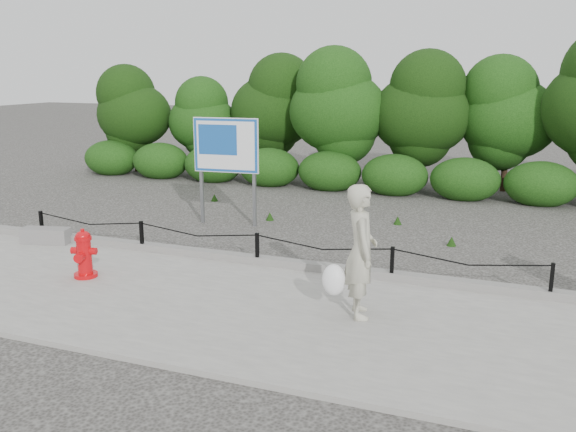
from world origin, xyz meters
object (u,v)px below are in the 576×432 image
(pedestrian, at_px, (359,253))
(concrete_block, at_px, (46,235))
(advertising_sign, at_px, (226,150))
(fire_hydrant, at_px, (84,254))

(pedestrian, xyz_separation_m, concrete_block, (-7.01, 1.42, -0.79))
(pedestrian, bearing_deg, concrete_block, 56.64)
(concrete_block, xyz_separation_m, advertising_sign, (2.71, 2.99, 1.54))
(fire_hydrant, height_order, advertising_sign, advertising_sign)
(concrete_block, bearing_deg, advertising_sign, 47.82)
(concrete_block, height_order, advertising_sign, advertising_sign)
(fire_hydrant, bearing_deg, pedestrian, -13.83)
(pedestrian, relative_size, concrete_block, 1.98)
(fire_hydrant, height_order, pedestrian, pedestrian)
(pedestrian, relative_size, advertising_sign, 0.78)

